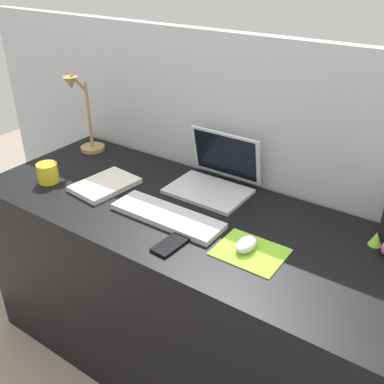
{
  "coord_description": "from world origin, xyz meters",
  "views": [
    {
      "loc": [
        0.73,
        -1.09,
        1.57
      ],
      "look_at": [
        -0.03,
        0.0,
        0.83
      ],
      "focal_mm": 41.48,
      "sensor_mm": 36.0,
      "label": 1
    }
  ],
  "objects_px": {
    "cell_phone": "(171,244)",
    "coffee_mug": "(48,173)",
    "mouse": "(246,244)",
    "notebook_pad": "(105,185)",
    "laptop": "(216,175)",
    "keyboard": "(167,216)",
    "desk_lamp": "(83,117)",
    "toy_figurine_lime": "(376,239)"
  },
  "relations": [
    {
      "from": "cell_phone",
      "to": "coffee_mug",
      "type": "bearing_deg",
      "value": 177.66
    },
    {
      "from": "mouse",
      "to": "notebook_pad",
      "type": "xyz_separation_m",
      "value": [
        -0.65,
        0.05,
        -0.01
      ]
    },
    {
      "from": "cell_phone",
      "to": "coffee_mug",
      "type": "height_order",
      "value": "coffee_mug"
    },
    {
      "from": "notebook_pad",
      "to": "coffee_mug",
      "type": "height_order",
      "value": "coffee_mug"
    },
    {
      "from": "cell_phone",
      "to": "laptop",
      "type": "bearing_deg",
      "value": 106.1
    },
    {
      "from": "keyboard",
      "to": "coffee_mug",
      "type": "xyz_separation_m",
      "value": [
        -0.56,
        -0.05,
        0.03
      ]
    },
    {
      "from": "coffee_mug",
      "to": "mouse",
      "type": "bearing_deg",
      "value": 2.95
    },
    {
      "from": "notebook_pad",
      "to": "coffee_mug",
      "type": "relative_size",
      "value": 2.93
    },
    {
      "from": "laptop",
      "to": "mouse",
      "type": "bearing_deg",
      "value": -44.9
    },
    {
      "from": "keyboard",
      "to": "notebook_pad",
      "type": "xyz_separation_m",
      "value": [
        -0.34,
        0.04,
        0.0
      ]
    },
    {
      "from": "laptop",
      "to": "cell_phone",
      "type": "distance_m",
      "value": 0.42
    },
    {
      "from": "cell_phone",
      "to": "desk_lamp",
      "type": "bearing_deg",
      "value": 157.95
    },
    {
      "from": "coffee_mug",
      "to": "laptop",
      "type": "bearing_deg",
      "value": 30.53
    },
    {
      "from": "mouse",
      "to": "desk_lamp",
      "type": "xyz_separation_m",
      "value": [
        -0.96,
        0.25,
        0.15
      ]
    },
    {
      "from": "desk_lamp",
      "to": "notebook_pad",
      "type": "xyz_separation_m",
      "value": [
        0.31,
        -0.2,
        -0.16
      ]
    },
    {
      "from": "laptop",
      "to": "coffee_mug",
      "type": "relative_size",
      "value": 3.67
    },
    {
      "from": "mouse",
      "to": "coffee_mug",
      "type": "height_order",
      "value": "coffee_mug"
    },
    {
      "from": "keyboard",
      "to": "desk_lamp",
      "type": "xyz_separation_m",
      "value": [
        -0.65,
        0.24,
        0.16
      ]
    },
    {
      "from": "cell_phone",
      "to": "toy_figurine_lime",
      "type": "relative_size",
      "value": 2.77
    },
    {
      "from": "toy_figurine_lime",
      "to": "desk_lamp",
      "type": "bearing_deg",
      "value": -179.7
    },
    {
      "from": "desk_lamp",
      "to": "toy_figurine_lime",
      "type": "distance_m",
      "value": 1.29
    },
    {
      "from": "laptop",
      "to": "desk_lamp",
      "type": "height_order",
      "value": "desk_lamp"
    },
    {
      "from": "cell_phone",
      "to": "coffee_mug",
      "type": "distance_m",
      "value": 0.67
    },
    {
      "from": "keyboard",
      "to": "desk_lamp",
      "type": "distance_m",
      "value": 0.71
    },
    {
      "from": "mouse",
      "to": "notebook_pad",
      "type": "distance_m",
      "value": 0.65
    },
    {
      "from": "desk_lamp",
      "to": "laptop",
      "type": "bearing_deg",
      "value": 4.01
    },
    {
      "from": "laptop",
      "to": "mouse",
      "type": "height_order",
      "value": "laptop"
    },
    {
      "from": "laptop",
      "to": "coffee_mug",
      "type": "xyz_separation_m",
      "value": [
        -0.58,
        -0.34,
        -0.02
      ]
    },
    {
      "from": "mouse",
      "to": "cell_phone",
      "type": "distance_m",
      "value": 0.24
    },
    {
      "from": "laptop",
      "to": "toy_figurine_lime",
      "type": "height_order",
      "value": "laptop"
    },
    {
      "from": "desk_lamp",
      "to": "coffee_mug",
      "type": "distance_m",
      "value": 0.33
    },
    {
      "from": "laptop",
      "to": "desk_lamp",
      "type": "xyz_separation_m",
      "value": [
        -0.66,
        -0.05,
        0.12
      ]
    },
    {
      "from": "laptop",
      "to": "toy_figurine_lime",
      "type": "relative_size",
      "value": 6.49
    },
    {
      "from": "coffee_mug",
      "to": "toy_figurine_lime",
      "type": "distance_m",
      "value": 1.23
    },
    {
      "from": "toy_figurine_lime",
      "to": "mouse",
      "type": "bearing_deg",
      "value": -141.61
    },
    {
      "from": "keyboard",
      "to": "notebook_pad",
      "type": "bearing_deg",
      "value": 172.58
    },
    {
      "from": "keyboard",
      "to": "mouse",
      "type": "height_order",
      "value": "mouse"
    },
    {
      "from": "keyboard",
      "to": "laptop",
      "type": "bearing_deg",
      "value": 86.58
    },
    {
      "from": "laptop",
      "to": "desk_lamp",
      "type": "bearing_deg",
      "value": -175.99
    },
    {
      "from": "laptop",
      "to": "coffee_mug",
      "type": "bearing_deg",
      "value": -149.47
    },
    {
      "from": "laptop",
      "to": "keyboard",
      "type": "xyz_separation_m",
      "value": [
        -0.02,
        -0.29,
        -0.04
      ]
    },
    {
      "from": "desk_lamp",
      "to": "coffee_mug",
      "type": "bearing_deg",
      "value": -73.38
    }
  ]
}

